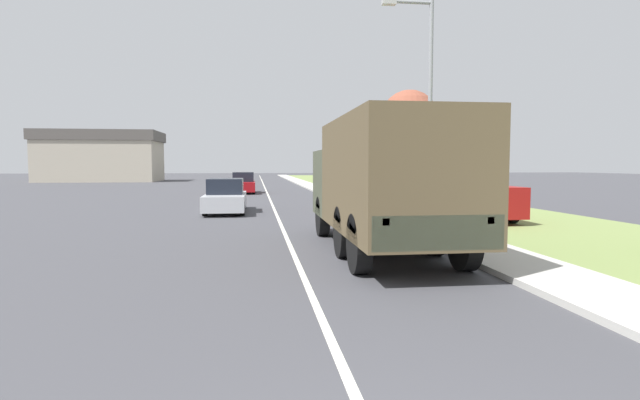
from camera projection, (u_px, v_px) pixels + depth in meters
ground_plane at (266, 190)px, 41.49m from camera, size 180.00×180.00×0.00m
lane_centre_stripe at (266, 190)px, 41.49m from camera, size 0.12×120.00×0.00m
sidewalk_right at (320, 189)px, 42.06m from camera, size 1.80×120.00×0.12m
grass_strip_right at (370, 189)px, 42.63m from camera, size 7.00×120.00×0.02m
military_truck at (383, 180)px, 11.94m from camera, size 2.43×7.85×3.14m
car_nearest_ahead at (226, 197)px, 22.18m from camera, size 1.73×4.85×1.50m
car_second_ahead at (243, 184)px, 37.31m from camera, size 1.73×4.73×1.57m
pickup_truck at (464, 195)px, 19.77m from camera, size 2.06×5.71×1.82m
lamp_post at (424, 92)px, 16.06m from camera, size 1.69×0.24×7.29m
tree_mid_right at (409, 120)px, 25.69m from camera, size 2.95×2.95×5.94m
utility_box at (470, 217)px, 16.56m from camera, size 0.55×0.45×0.70m
building_distant at (101, 156)px, 63.74m from camera, size 14.67×8.76×6.40m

